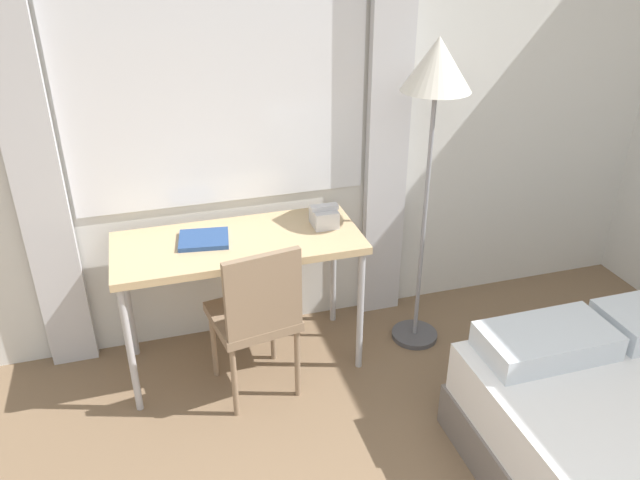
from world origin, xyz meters
TOP-DOWN VIEW (x-y plane):
  - wall_back_with_window at (-0.05, 2.80)m, footprint 5.52×0.13m
  - desk at (-0.42, 2.44)m, footprint 1.27×0.56m
  - desk_chair at (-0.39, 2.15)m, footprint 0.46×0.46m
  - standing_lamp at (0.59, 2.36)m, footprint 0.35×0.35m
  - telephone at (0.06, 2.48)m, footprint 0.15×0.15m
  - book at (-0.59, 2.47)m, footprint 0.28×0.25m

SIDE VIEW (x-z plane):
  - desk_chair at x=-0.39m, z-range 0.06..0.95m
  - desk at x=-0.42m, z-range 0.32..1.09m
  - book at x=-0.59m, z-range 0.77..0.80m
  - telephone at x=0.06m, z-range 0.76..0.88m
  - wall_back_with_window at x=-0.05m, z-range 0.00..2.70m
  - standing_lamp at x=0.59m, z-range 0.62..2.37m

